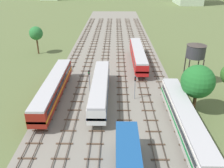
{
  "coord_description": "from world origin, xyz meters",
  "views": [
    {
      "loc": [
        0.58,
        -4.55,
        22.0
      ],
      "look_at": [
        0.0,
        39.18,
        1.5
      ],
      "focal_mm": 38.95,
      "sensor_mm": 36.0,
      "label": 1
    }
  ],
  "objects_px": {
    "passenger_coach_centre_right_far": "(138,55)",
    "signal_post_nearest": "(135,84)",
    "diesel_railcar_centre_left_mid": "(100,87)",
    "water_tower": "(196,51)",
    "passenger_coach_far_left_midfar": "(54,87)",
    "signal_post_near": "(89,79)",
    "passenger_coach_right_near": "(185,119)"
  },
  "relations": [
    {
      "from": "diesel_railcar_centre_left_mid",
      "to": "water_tower",
      "type": "distance_m",
      "value": 20.77
    },
    {
      "from": "passenger_coach_far_left_midfar",
      "to": "signal_post_near",
      "type": "distance_m",
      "value": 6.77
    },
    {
      "from": "diesel_railcar_centre_left_mid",
      "to": "water_tower",
      "type": "bearing_deg",
      "value": 20.6
    },
    {
      "from": "passenger_coach_far_left_midfar",
      "to": "passenger_coach_centre_right_far",
      "type": "height_order",
      "value": "same"
    },
    {
      "from": "diesel_railcar_centre_left_mid",
      "to": "passenger_coach_far_left_midfar",
      "type": "distance_m",
      "value": 8.55
    },
    {
      "from": "signal_post_near",
      "to": "diesel_railcar_centre_left_mid",
      "type": "bearing_deg",
      "value": -43.98
    },
    {
      "from": "passenger_coach_centre_right_far",
      "to": "water_tower",
      "type": "relative_size",
      "value": 2.42
    },
    {
      "from": "passenger_coach_far_left_midfar",
      "to": "passenger_coach_right_near",
      "type": "bearing_deg",
      "value": -25.44
    },
    {
      "from": "signal_post_nearest",
      "to": "passenger_coach_centre_right_far",
      "type": "bearing_deg",
      "value": 83.52
    },
    {
      "from": "passenger_coach_far_left_midfar",
      "to": "water_tower",
      "type": "xyz_separation_m",
      "value": [
        27.46,
        7.08,
        4.81
      ]
    },
    {
      "from": "diesel_railcar_centre_left_mid",
      "to": "signal_post_nearest",
      "type": "relative_size",
      "value": 4.35
    },
    {
      "from": "water_tower",
      "to": "passenger_coach_right_near",
      "type": "bearing_deg",
      "value": -109.42
    },
    {
      "from": "water_tower",
      "to": "signal_post_nearest",
      "type": "relative_size",
      "value": 1.93
    },
    {
      "from": "passenger_coach_centre_right_far",
      "to": "signal_post_nearest",
      "type": "xyz_separation_m",
      "value": [
        -2.14,
        -18.82,
        0.42
      ]
    },
    {
      "from": "passenger_coach_centre_right_far",
      "to": "water_tower",
      "type": "distance_m",
      "value": 16.68
    },
    {
      "from": "passenger_coach_far_left_midfar",
      "to": "signal_post_near",
      "type": "xyz_separation_m",
      "value": [
        6.41,
        2.03,
        0.72
      ]
    },
    {
      "from": "passenger_coach_right_near",
      "to": "passenger_coach_far_left_midfar",
      "type": "xyz_separation_m",
      "value": [
        -21.38,
        10.17,
        0.0
      ]
    },
    {
      "from": "signal_post_near",
      "to": "passenger_coach_far_left_midfar",
      "type": "bearing_deg",
      "value": -162.42
    },
    {
      "from": "diesel_railcar_centre_left_mid",
      "to": "signal_post_nearest",
      "type": "distance_m",
      "value": 6.44
    },
    {
      "from": "water_tower",
      "to": "signal_post_near",
      "type": "bearing_deg",
      "value": -166.52
    },
    {
      "from": "water_tower",
      "to": "passenger_coach_far_left_midfar",
      "type": "bearing_deg",
      "value": -165.55
    },
    {
      "from": "passenger_coach_right_near",
      "to": "water_tower",
      "type": "xyz_separation_m",
      "value": [
        6.08,
        17.25,
        4.81
      ]
    },
    {
      "from": "passenger_coach_right_near",
      "to": "water_tower",
      "type": "relative_size",
      "value": 2.42
    },
    {
      "from": "passenger_coach_right_near",
      "to": "diesel_railcar_centre_left_mid",
      "type": "xyz_separation_m",
      "value": [
        -12.83,
        10.14,
        -0.02
      ]
    },
    {
      "from": "passenger_coach_right_near",
      "to": "signal_post_nearest",
      "type": "relative_size",
      "value": 4.67
    },
    {
      "from": "water_tower",
      "to": "signal_post_near",
      "type": "relative_size",
      "value": 1.73
    },
    {
      "from": "water_tower",
      "to": "signal_post_nearest",
      "type": "bearing_deg",
      "value": -151.91
    },
    {
      "from": "passenger_coach_centre_right_far",
      "to": "signal_post_near",
      "type": "xyz_separation_m",
      "value": [
        -10.69,
        -17.2,
        0.72
      ]
    },
    {
      "from": "diesel_railcar_centre_left_mid",
      "to": "passenger_coach_centre_right_far",
      "type": "xyz_separation_m",
      "value": [
        8.55,
        19.26,
        0.02
      ]
    },
    {
      "from": "signal_post_near",
      "to": "water_tower",
      "type": "bearing_deg",
      "value": 13.48
    },
    {
      "from": "passenger_coach_far_left_midfar",
      "to": "passenger_coach_centre_right_far",
      "type": "distance_m",
      "value": 25.73
    },
    {
      "from": "passenger_coach_centre_right_far",
      "to": "signal_post_near",
      "type": "distance_m",
      "value": 20.26
    }
  ]
}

